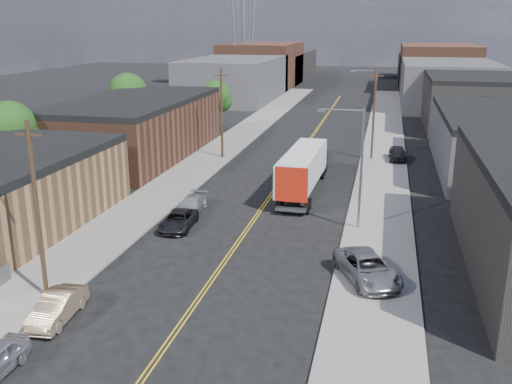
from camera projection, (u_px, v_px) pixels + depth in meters
The scene contains 28 objects.
ground at pixel (312, 136), 76.56m from camera, with size 260.00×260.00×0.00m, color black.
centerline at pixel (294, 162), 62.54m from camera, with size 0.32×120.00×0.01m, color gold.
sidewalk_left at pixel (211, 157), 64.55m from camera, with size 5.00×140.00×0.15m, color slate.
sidewalk_right at pixel (383, 166), 60.49m from camera, with size 5.00×140.00×0.15m, color slate.
warehouse_brown at pixel (136, 127), 64.51m from camera, with size 12.00×26.00×6.60m.
industrial_right_b at pixel (510, 142), 57.91m from camera, with size 14.00×24.00×6.10m.
industrial_right_c at pixel (476, 101), 81.98m from camera, with size 14.00×22.00×7.60m.
skyline_left_a at pixel (235, 79), 112.38m from camera, with size 16.00×30.00×8.00m, color #323134.
skyline_right_a at pixel (447, 84), 103.84m from camera, with size 16.00×30.00×8.00m, color #323134.
skyline_left_b at pixel (262, 65), 135.46m from camera, with size 16.00×26.00×10.00m, color #522F21.
skyline_right_b at pixel (437, 68), 126.91m from camera, with size 16.00×26.00×10.00m, color #522F21.
skyline_left_c at pixel (278, 65), 154.57m from camera, with size 16.00×40.00×7.00m, color black.
skyline_right_c at pixel (431, 68), 146.02m from camera, with size 16.00×40.00×7.00m, color black.
streetlight_near at pixel (356, 159), 40.71m from camera, with size 3.39×0.25×9.00m.
streetlight_far at pixel (372, 98), 73.41m from camera, with size 3.39×0.25×9.00m.
utility_pole_left_near at pixel (37, 211), 30.13m from camera, with size 1.60×0.26×10.00m.
utility_pole_left_far at pixel (222, 113), 62.83m from camera, with size 1.60×0.26×10.00m.
utility_pole_right at pixel (374, 114), 62.13m from camera, with size 1.60×0.26×10.00m.
tree_left_near at pixel (11, 131), 52.16m from camera, with size 4.85×4.76×7.91m.
tree_left_mid at pixel (129, 95), 75.43m from camera, with size 5.10×5.04×8.37m.
tree_left_far at pixel (216, 97), 80.10m from camera, with size 4.35×4.20×6.97m.
semi_truck at pixel (305, 166), 51.38m from camera, with size 2.93×15.19×3.96m.
car_left_b at pixel (57, 307), 29.12m from camera, with size 1.52×4.35×1.43m, color #897359.
car_left_c at pixel (178, 220), 42.13m from camera, with size 2.12×4.59×1.28m, color black.
car_left_d at pixel (192, 205), 45.74m from camera, with size 1.80×4.44×1.29m, color #B3B7B8.
car_right_lot_a at pixel (367, 268), 33.26m from camera, with size 2.57×5.58×1.55m, color gray.
car_right_lot_c at pixel (397, 153), 62.52m from camera, with size 1.79×4.45×1.52m, color black.
car_ahead_truck at pixel (311, 153), 63.22m from camera, with size 2.74×5.94×1.65m, color black.
Camera 1 is at (9.47, -15.29, 14.68)m, focal length 40.00 mm.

